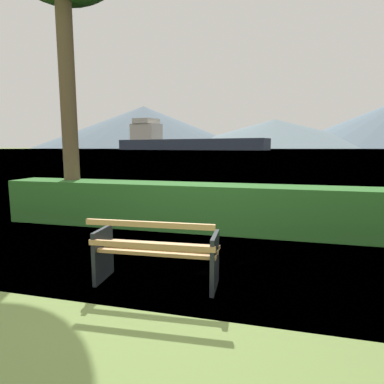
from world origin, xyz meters
The scene contains 6 objects.
ground_plane centered at (0.00, 0.00, 0.00)m, with size 1400.00×1400.00×0.00m, color olive.
water_surface centered at (0.00, 309.31, 0.00)m, with size 620.00×620.00×0.00m, color #7A99A8.
park_bench centered at (0.00, -0.06, 0.42)m, with size 1.56×0.65×0.87m.
hedge_row centered at (0.00, 2.75, 0.48)m, with size 8.91×0.82×0.95m, color #2D6B28.
cargo_ship_large centered at (-60.41, 198.40, 5.87)m, with size 103.48×40.97×21.00m.
distant_hills centered at (18.31, 575.33, 37.07)m, with size 837.15×443.98×84.39m.
Camera 1 is at (1.38, -3.63, 1.70)m, focal length 30.00 mm.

